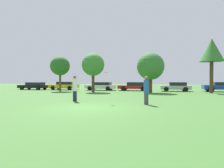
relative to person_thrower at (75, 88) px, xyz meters
name	(u,v)px	position (x,y,z in m)	size (l,w,h in m)	color
ground_plane	(88,107)	(1.91, -2.68, -0.94)	(120.00, 120.00, 0.00)	#3D6B2D
person_thrower	(75,88)	(0.00, 0.00, 0.00)	(0.33, 0.33, 1.84)	#191E33
person_catcher	(146,90)	(5.04, -0.78, -0.03)	(0.32, 0.32, 1.77)	#3F3F47
frisbee	(106,72)	(2.36, -0.42, 1.10)	(0.26, 0.25, 0.08)	orange
tree_0	(60,66)	(-6.90, 11.34, 2.46)	(2.61, 2.61, 4.69)	brown
tree_1	(93,65)	(-1.96, 10.45, 2.48)	(2.83, 2.83, 4.87)	#473323
tree_2	(151,66)	(5.11, 10.67, 2.19)	(3.23, 3.23, 4.76)	#473323
tree_3	(212,51)	(12.00, 11.37, 3.94)	(2.65, 2.65, 6.30)	#473323
parked_car_black	(34,86)	(-12.85, 14.31, -0.32)	(4.55, 2.04, 1.15)	black
parked_car_yellow	(64,86)	(-8.02, 14.93, -0.28)	(4.42, 2.02, 1.24)	gold
parked_car_white	(101,86)	(-2.14, 14.91, -0.30)	(4.41, 2.09, 1.19)	silver
parked_car_red	(134,86)	(2.81, 14.82, -0.29)	(4.40, 2.07, 1.21)	red
parked_car_silver	(176,87)	(8.41, 14.36, -0.30)	(3.91, 1.85, 1.22)	#B2B2B7
parked_car_blue	(221,86)	(14.00, 14.50, -0.25)	(4.25, 1.90, 1.25)	#1E389E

